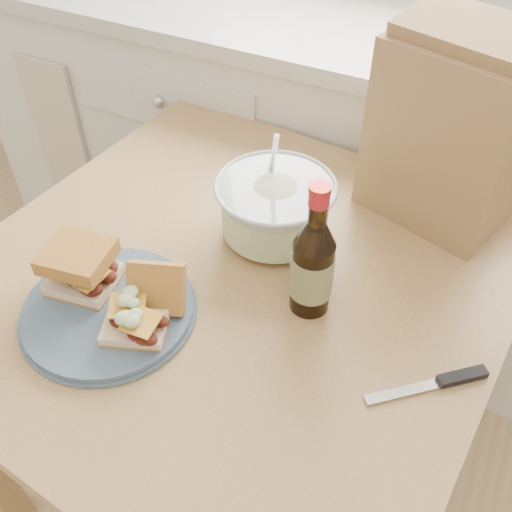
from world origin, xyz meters
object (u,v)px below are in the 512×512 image
at_px(dining_table, 234,314).
at_px(coleslaw_bowl, 275,210).
at_px(beer_bottle, 313,265).
at_px(paper_bag, 449,136).
at_px(plate, 109,310).

xyz_separation_m(dining_table, coleslaw_bowl, (0.02, 0.13, 0.17)).
distance_m(beer_bottle, paper_bag, 0.37).
xyz_separation_m(coleslaw_bowl, beer_bottle, (0.13, -0.14, 0.04)).
height_order(dining_table, plate, plate).
relative_size(coleslaw_bowl, beer_bottle, 0.89).
bearing_deg(dining_table, plate, -122.53).
bearing_deg(beer_bottle, dining_table, -163.63).
bearing_deg(beer_bottle, paper_bag, 89.94).
distance_m(dining_table, plate, 0.25).
height_order(coleslaw_bowl, beer_bottle, beer_bottle).
distance_m(plate, coleslaw_bowl, 0.35).
bearing_deg(beer_bottle, coleslaw_bowl, 152.20).
height_order(dining_table, beer_bottle, beer_bottle).
xyz_separation_m(coleslaw_bowl, paper_bag, (0.25, 0.21, 0.11)).
xyz_separation_m(plate, beer_bottle, (0.29, 0.17, 0.09)).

